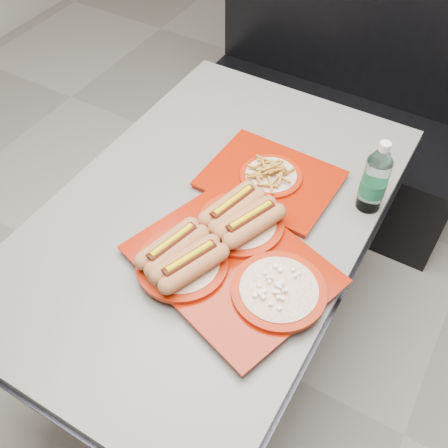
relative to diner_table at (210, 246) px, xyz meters
The scene contains 6 objects.
ground 0.58m from the diner_table, ahead, with size 6.00×6.00×0.00m, color #9B958B.
diner_table is the anchor object (origin of this frame).
booth_bench 1.11m from the diner_table, 90.00° to the left, with size 1.30×0.57×1.35m.
tray_near 0.29m from the diner_table, 44.08° to the right, with size 0.61×0.54×0.11m.
tray_far 0.30m from the diner_table, 63.29° to the left, with size 0.41×0.33×0.08m.
water_bottle 0.55m from the diner_table, 33.29° to the left, with size 0.08×0.08×0.25m.
Camera 1 is at (0.58, -0.90, 1.92)m, focal length 42.00 mm.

